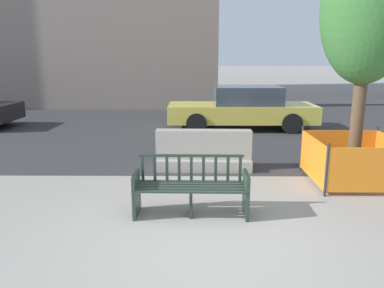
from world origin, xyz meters
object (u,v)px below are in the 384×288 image
street_tree (368,10)px  construction_fence (353,158)px  street_bench (191,189)px  car_taxi_near (243,108)px  jersey_barrier_centre (204,153)px

street_tree → construction_fence: size_ratio=2.84×
street_bench → car_taxi_near: (1.62, 6.98, 0.29)m
street_bench → car_taxi_near: car_taxi_near is taller
street_bench → street_tree: street_tree is taller
car_taxi_near → street_tree: bearing=-75.4°
street_bench → car_taxi_near: 7.17m
street_tree → construction_fence: (0.00, 0.00, -2.65)m
street_bench → street_tree: 4.36m
construction_fence → car_taxi_near: 5.64m
street_bench → jersey_barrier_centre: street_bench is taller
street_bench → jersey_barrier_centre: size_ratio=0.84×
jersey_barrier_centre → construction_fence: size_ratio=1.28×
jersey_barrier_centre → car_taxi_near: bearing=73.3°
street_bench → jersey_barrier_centre: 2.39m
street_tree → car_taxi_near: (-1.42, 5.45, -2.43)m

